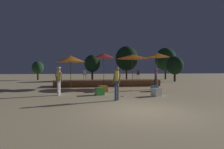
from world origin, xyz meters
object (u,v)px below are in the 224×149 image
at_px(patio_umbrella_2, 157,55).
at_px(bistro_chair_1, 85,74).
at_px(bistro_chair_0, 138,74).
at_px(person_1, 156,78).
at_px(person_2, 59,79).
at_px(background_tree_0, 92,64).
at_px(background_tree_1, 38,68).
at_px(frisbee_disc, 123,96).
at_px(background_tree_4, 127,59).
at_px(cube_seat_2, 103,89).
at_px(patio_umbrella_3, 133,57).
at_px(cube_seat_1, 154,88).
at_px(cube_seat_0, 156,92).
at_px(patio_umbrella_0, 104,56).
at_px(background_tree_2, 166,59).
at_px(background_tree_3, 175,65).
at_px(cube_seat_3, 100,91).
at_px(person_0, 117,82).
at_px(patio_umbrella_1, 71,59).

xyz_separation_m(patio_umbrella_2, bistro_chair_1, (-6.73, 1.73, -1.77)).
bearing_deg(bistro_chair_0, person_1, -19.55).
bearing_deg(person_2, background_tree_0, -171.91).
relative_size(person_2, background_tree_1, 0.62).
bearing_deg(frisbee_disc, background_tree_4, 76.29).
xyz_separation_m(cube_seat_2, person_2, (-2.89, -1.38, 0.79)).
height_order(patio_umbrella_3, cube_seat_1, patio_umbrella_3).
bearing_deg(background_tree_0, cube_seat_0, -77.91).
xyz_separation_m(bistro_chair_1, background_tree_1, (-7.28, 10.86, 0.72)).
bearing_deg(bistro_chair_1, bistro_chair_0, -46.32).
xyz_separation_m(patio_umbrella_0, person_1, (3.97, -2.61, -1.93)).
xyz_separation_m(person_2, background_tree_2, (14.59, 15.90, 2.29)).
height_order(patio_umbrella_0, background_tree_3, background_tree_3).
bearing_deg(patio_umbrella_3, person_2, -143.53).
xyz_separation_m(patio_umbrella_3, person_1, (1.36, -2.14, -1.83)).
bearing_deg(background_tree_3, bistro_chair_1, -158.86).
distance_m(cube_seat_1, frisbee_disc, 3.51).
distance_m(frisbee_disc, background_tree_0, 15.60).
bearing_deg(patio_umbrella_0, cube_seat_3, -98.66).
relative_size(cube_seat_2, person_0, 0.41).
bearing_deg(background_tree_0, patio_umbrella_2, -59.89).
distance_m(patio_umbrella_2, background_tree_1, 18.86).
bearing_deg(cube_seat_3, patio_umbrella_1, 115.30).
distance_m(patio_umbrella_0, patio_umbrella_3, 2.65).
bearing_deg(person_2, background_tree_2, 155.62).
bearing_deg(background_tree_1, background_tree_3, -18.07).
bearing_deg(cube_seat_3, cube_seat_1, 17.86).
relative_size(patio_umbrella_3, background_tree_4, 0.57).
relative_size(cube_seat_3, background_tree_2, 0.12).
bearing_deg(person_2, background_tree_4, 171.71).
relative_size(patio_umbrella_1, person_0, 1.63).
height_order(person_0, person_2, person_2).
height_order(person_0, background_tree_1, background_tree_1).
distance_m(cube_seat_1, person_1, 1.45).
bearing_deg(frisbee_disc, cube_seat_0, -7.08).
bearing_deg(cube_seat_2, bistro_chair_1, 105.30).
xyz_separation_m(patio_umbrella_3, bistro_chair_1, (-4.34, 1.80, -1.60)).
bearing_deg(background_tree_4, background_tree_2, -4.03).
relative_size(background_tree_1, background_tree_3, 0.85).
xyz_separation_m(cube_seat_1, person_2, (-6.71, -1.13, 0.81)).
bearing_deg(cube_seat_3, person_1, 27.31).
distance_m(patio_umbrella_3, person_0, 7.43).
bearing_deg(background_tree_2, patio_umbrella_0, -135.57).
bearing_deg(person_2, cube_seat_0, 96.45).
bearing_deg(cube_seat_3, cube_seat_2, 77.45).
xyz_separation_m(person_0, person_2, (-3.27, 2.33, 0.05)).
distance_m(cube_seat_3, background_tree_2, 20.36).
relative_size(bistro_chair_0, background_tree_2, 0.17).
distance_m(cube_seat_1, background_tree_1, 20.25).
relative_size(cube_seat_1, background_tree_0, 0.15).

